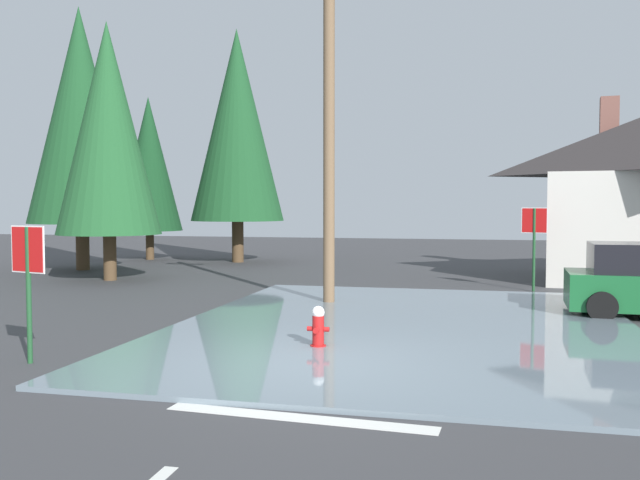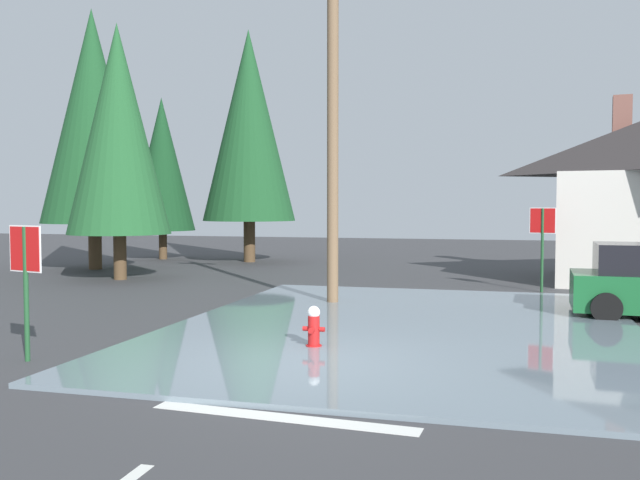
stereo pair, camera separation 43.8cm
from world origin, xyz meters
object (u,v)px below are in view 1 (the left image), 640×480
fire_hydrant (318,329)px  pine_tree_far_center (80,116)px  utility_pole (329,129)px  pine_tree_short_left (149,164)px  pine_tree_mid_left (108,129)px  stop_sign_far (534,232)px  stop_sign_near (28,266)px  pine_tree_tall_left (237,126)px

fire_hydrant → pine_tree_far_center: (-12.06, 11.97, 5.45)m
utility_pole → pine_tree_short_left: bearing=132.7°
pine_tree_mid_left → pine_tree_far_center: bearing=134.1°
utility_pole → pine_tree_short_left: size_ratio=1.13×
utility_pole → fire_hydrant: bearing=-79.4°
utility_pole → stop_sign_far: (5.13, 3.92, -2.60)m
stop_sign_near → fire_hydrant: bearing=25.1°
stop_sign_near → pine_tree_far_center: 16.57m
stop_sign_far → pine_tree_short_left: size_ratio=0.33×
pine_tree_far_center → pine_tree_short_left: bearing=88.0°
pine_tree_mid_left → pine_tree_far_center: 4.25m
stop_sign_far → pine_tree_tall_left: bearing=147.3°
pine_tree_tall_left → pine_tree_mid_left: (-1.63, -7.67, -0.91)m
utility_pole → pine_tree_mid_left: size_ratio=0.99×
stop_sign_near → pine_tree_short_left: (-7.72, 18.99, 2.77)m
fire_hydrant → pine_tree_tall_left: 19.09m
pine_tree_tall_left → stop_sign_far: bearing=-32.7°
pine_tree_tall_left → pine_tree_far_center: bearing=-134.0°
pine_tree_mid_left → pine_tree_far_center: pine_tree_far_center is taller
stop_sign_far → fire_hydrant: bearing=-114.4°
utility_pole → pine_tree_mid_left: (-8.19, 3.75, 0.63)m
utility_pole → pine_tree_short_left: 16.08m
pine_tree_far_center → pine_tree_mid_left: bearing=-45.9°
fire_hydrant → stop_sign_far: stop_sign_far is taller
pine_tree_tall_left → pine_tree_short_left: bearing=174.9°
pine_tree_mid_left → pine_tree_short_left: size_ratio=1.15×
fire_hydrant → pine_tree_far_center: bearing=135.2°
utility_pole → stop_sign_far: bearing=37.4°
stop_sign_near → pine_tree_mid_left: 12.50m
utility_pole → pine_tree_tall_left: size_ratio=0.83×
fire_hydrant → pine_tree_mid_left: (-9.17, 8.98, 4.57)m
pine_tree_mid_left → pine_tree_tall_left: bearing=78.0°
fire_hydrant → pine_tree_far_center: pine_tree_far_center is taller
utility_pole → pine_tree_far_center: pine_tree_far_center is taller
pine_tree_far_center → fire_hydrant: bearing=-44.8°
fire_hydrant → pine_tree_short_left: (-11.89, 17.04, 3.92)m
pine_tree_tall_left → utility_pole: bearing=-60.1°
fire_hydrant → utility_pole: (-0.98, 5.24, 3.94)m
stop_sign_near → pine_tree_far_center: bearing=119.6°
stop_sign_near → pine_tree_short_left: size_ratio=0.29×
stop_sign_near → utility_pole: 8.34m
stop_sign_near → fire_hydrant: stop_sign_near is taller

